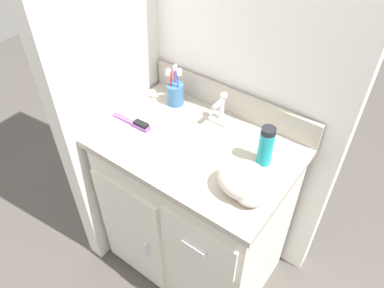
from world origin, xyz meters
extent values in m
plane|color=#4C4742|center=(0.00, 0.00, 0.00)|extent=(6.00, 6.00, 0.00)
cube|color=silver|center=(0.00, 0.31, 1.10)|extent=(0.95, 0.08, 2.20)
cube|color=silver|center=(-0.44, 0.00, 1.10)|extent=(0.08, 0.60, 2.20)
cube|color=silver|center=(0.00, 0.00, 0.39)|extent=(0.74, 0.48, 0.79)
cube|color=silver|center=(-0.18, -0.25, 0.36)|extent=(0.36, 0.02, 0.63)
cube|color=silver|center=(0.19, -0.25, 0.62)|extent=(0.33, 0.02, 0.19)
cube|color=silver|center=(-0.07, -0.26, 0.36)|extent=(0.02, 0.02, 0.09)
cube|color=silver|center=(0.19, -0.26, 0.62)|extent=(0.10, 0.02, 0.01)
cube|color=#B2A899|center=(0.00, 0.00, 0.80)|extent=(0.77, 0.52, 0.03)
ellipsoid|color=#A49A8C|center=(0.00, 0.00, 0.72)|extent=(0.30, 0.28, 0.21)
cylinder|color=silver|center=(0.00, 0.00, 0.62)|extent=(0.03, 0.03, 0.01)
cube|color=#B2A899|center=(0.00, 0.25, 0.88)|extent=(0.77, 0.02, 0.11)
cube|color=silver|center=(0.00, 0.17, 0.83)|extent=(0.09, 0.06, 0.02)
cylinder|color=silver|center=(0.00, 0.17, 0.88)|extent=(0.02, 0.02, 0.08)
cylinder|color=silver|center=(0.00, 0.14, 0.92)|extent=(0.02, 0.06, 0.02)
sphere|color=silver|center=(0.00, 0.18, 0.94)|extent=(0.03, 0.03, 0.03)
cylinder|color=teal|center=(-0.23, 0.16, 0.87)|extent=(0.07, 0.07, 0.09)
cylinder|color=blue|center=(-0.21, 0.16, 0.91)|extent=(0.03, 0.01, 0.17)
cube|color=white|center=(-0.20, 0.15, 0.99)|extent=(0.01, 0.02, 0.03)
cylinder|color=purple|center=(-0.24, 0.18, 0.90)|extent=(0.02, 0.03, 0.15)
cube|color=white|center=(-0.25, 0.19, 0.97)|extent=(0.01, 0.02, 0.03)
cylinder|color=#D13838|center=(-0.24, 0.15, 0.90)|extent=(0.02, 0.02, 0.16)
cube|color=white|center=(-0.24, 0.14, 0.98)|extent=(0.01, 0.02, 0.03)
cylinder|color=teal|center=(0.25, 0.07, 0.89)|extent=(0.05, 0.05, 0.14)
cylinder|color=black|center=(0.25, 0.07, 0.97)|extent=(0.05, 0.05, 0.02)
cube|color=purple|center=(-0.33, -0.06, 0.82)|extent=(0.11, 0.03, 0.01)
cube|color=purple|center=(-0.23, -0.05, 0.83)|extent=(0.08, 0.04, 0.02)
cube|color=black|center=(-0.23, -0.05, 0.84)|extent=(0.06, 0.03, 0.01)
ellipsoid|color=beige|center=(0.26, -0.09, 0.87)|extent=(0.18, 0.16, 0.10)
ellipsoid|color=silver|center=(0.30, -0.11, 0.86)|extent=(0.11, 0.11, 0.07)
camera|label=1|loc=(0.62, -0.86, 1.79)|focal=35.00mm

